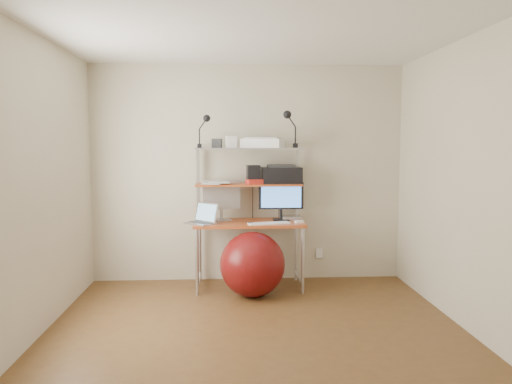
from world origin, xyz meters
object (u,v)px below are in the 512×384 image
laptop (204,219)px  printer (281,174)px  exercise_ball (252,264)px  monitor_black (281,198)px  monitor_silver (221,197)px

laptop → printer: 1.02m
laptop → exercise_ball: bearing=20.0°
monitor_black → monitor_silver: bearing=176.9°
monitor_black → laptop: bearing=-167.8°
monitor_silver → monitor_black: monitor_black is taller
laptop → printer: size_ratio=0.88×
laptop → monitor_silver: bearing=94.5°
monitor_silver → exercise_ball: bearing=-71.7°
monitor_silver → exercise_ball: 0.87m
printer → monitor_black: bearing=-98.8°
monitor_black → laptop: monitor_black is taller
laptop → printer: bearing=62.5°
laptop → printer: (0.87, 0.28, 0.46)m
monitor_black → exercise_ball: bearing=-129.0°
monitor_silver → laptop: (-0.19, -0.22, -0.21)m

